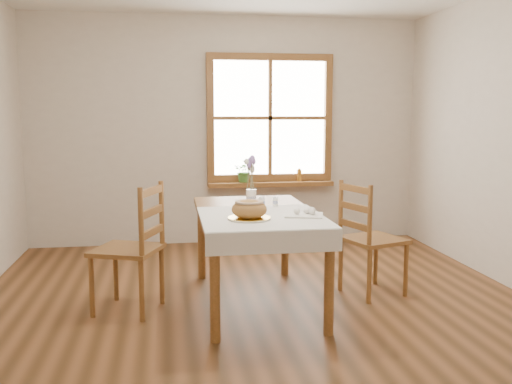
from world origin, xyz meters
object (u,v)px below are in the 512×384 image
dining_table (256,221)px  chair_right (374,238)px  flower_vase (251,196)px  bread_plate (249,218)px  chair_left (127,248)px

dining_table → chair_right: size_ratio=1.67×
chair_right → flower_vase: chair_right is taller
chair_right → dining_table: bearing=75.8°
chair_right → bread_plate: (-1.12, -0.49, 0.29)m
chair_left → chair_right: chair_left is taller
chair_right → bread_plate: size_ratio=3.23×
chair_right → flower_vase: size_ratio=9.80×
flower_vase → bread_plate: bearing=-99.3°
chair_right → flower_vase: (-0.98, 0.37, 0.32)m
dining_table → chair_left: (-1.00, -0.03, -0.17)m
dining_table → flower_vase: bearing=86.3°
chair_left → chair_right: 2.01m
bread_plate → flower_vase: 0.87m
chair_left → chair_right: bearing=114.2°
chair_left → chair_right: (2.01, 0.11, -0.02)m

